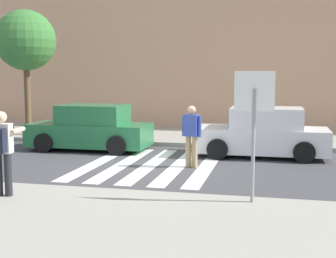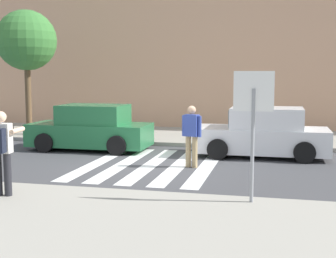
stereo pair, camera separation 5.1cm
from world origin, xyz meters
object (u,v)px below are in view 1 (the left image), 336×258
Objects in this scene: parked_car_white at (263,134)px; pedestrian_crossing at (192,133)px; photographer_with_backpack at (2,146)px; street_tree_west at (26,41)px; parked_car_green at (91,129)px; stop_sign at (254,107)px.

pedestrian_crossing is at bearing -130.78° from parked_car_white.
photographer_with_backpack is 10.25m from street_tree_west.
photographer_with_backpack is at bearing -124.89° from pedestrian_crossing.
pedestrian_crossing is 9.19m from street_tree_west.
photographer_with_backpack is 0.42× the size of parked_car_white.
parked_car_green is (-0.82, 6.59, -0.44)m from photographer_with_backpack.
pedestrian_crossing is at bearing 116.67° from stop_sign.
parked_car_green is at bearing 134.39° from stop_sign.
street_tree_west is at bearing 149.57° from pedestrian_crossing.
parked_car_white is at bearing 49.22° from pedestrian_crossing.
parked_car_green is 0.82× the size of street_tree_west.
stop_sign is 8.32m from parked_car_green.
stop_sign is 12.55m from street_tree_west.
parked_car_green is (-5.76, 5.88, -1.25)m from stop_sign.
pedestrian_crossing is at bearing -29.18° from parked_car_green.
parked_car_white is (1.88, 2.18, -0.25)m from pedestrian_crossing.
street_tree_west is at bearing 148.26° from parked_car_green.
stop_sign is at bearing 8.18° from photographer_with_backpack.
parked_car_white is 10.16m from street_tree_west.
stop_sign is 4.26m from pedestrian_crossing.
photographer_with_backpack is 5.39m from pedestrian_crossing.
street_tree_west reaches higher than pedestrian_crossing.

